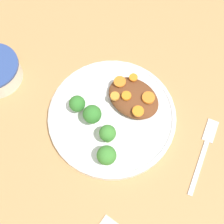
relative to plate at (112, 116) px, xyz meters
The scene contains 14 objects.
ground_plane 0.01m from the plate, ahead, with size 4.00×4.00×0.00m, color tan.
plate is the anchor object (origin of this frame).
stew_mound 0.06m from the plate, 104.92° to the right, with size 0.12×0.09×0.03m, color brown.
broccoli_floret_0 0.07m from the plate, 119.74° to the left, with size 0.03×0.03×0.05m.
broccoli_floret_1 0.11m from the plate, 122.93° to the left, with size 0.04×0.04×0.05m.
broccoli_floret_2 0.08m from the plate, 28.87° to the left, with size 0.04×0.04×0.05m.
broccoli_floret_3 0.06m from the plate, 58.23° to the left, with size 0.04×0.04×0.06m.
carrot_slice_0 0.05m from the plate, 63.23° to the right, with size 0.02×0.02×0.01m, color orange.
carrot_slice_1 0.09m from the plate, 123.17° to the right, with size 0.03×0.03×0.01m, color orange.
carrot_slice_2 0.06m from the plate, 97.15° to the right, with size 0.02×0.02×0.01m, color orange.
carrot_slice_3 0.10m from the plate, 83.00° to the right, with size 0.02×0.02×0.00m, color orange.
carrot_slice_4 0.07m from the plate, 147.33° to the right, with size 0.02×0.02×0.00m, color orange.
carrot_slice_5 0.08m from the plate, 65.76° to the right, with size 0.03×0.03×0.00m, color orange.
fork 0.21m from the plate, 160.82° to the right, with size 0.06×0.18×0.01m.
Camera 1 is at (-0.17, 0.21, 0.64)m, focal length 50.00 mm.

